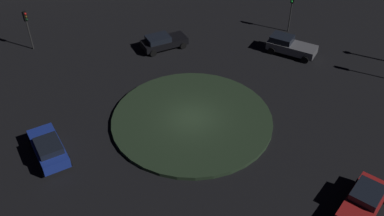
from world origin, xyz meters
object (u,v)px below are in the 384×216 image
car_black (163,41)px  car_red (364,201)px  traffic_light_west (27,23)px  traffic_light_north_near (292,5)px  car_grey (290,46)px  car_blue (48,148)px

car_black → car_red: car_red is taller
traffic_light_west → traffic_light_north_near: 24.27m
traffic_light_north_near → traffic_light_west: bearing=-47.4°
car_grey → traffic_light_north_near: traffic_light_north_near is taller
car_blue → traffic_light_north_near: bearing=-77.9°
car_black → traffic_light_west: traffic_light_west is taller
car_blue → car_black: (-7.50, 13.77, -0.08)m
car_blue → traffic_light_west: bearing=-10.2°
car_blue → traffic_light_north_near: (-3.04, 25.46, 2.00)m
traffic_light_west → traffic_light_north_near: traffic_light_north_near is taller
car_blue → traffic_light_west: (-14.38, 4.00, 1.89)m
car_grey → traffic_light_north_near: size_ratio=1.18×
car_black → car_red: (22.42, -0.60, 0.06)m
car_blue → car_red: 19.90m
car_blue → car_grey: 22.52m
car_blue → car_red: size_ratio=0.95×
car_black → car_blue: bearing=-142.3°
traffic_light_west → traffic_light_north_near: (11.35, 21.45, 0.12)m
car_grey → traffic_light_west: size_ratio=1.24×
car_red → traffic_light_west: 30.76m
car_red → car_grey: (-14.99, 9.36, 0.02)m
car_black → car_red: size_ratio=0.97×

